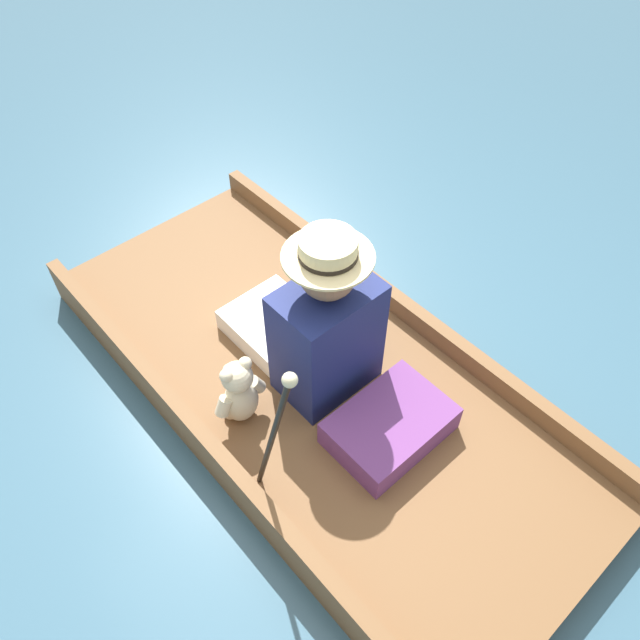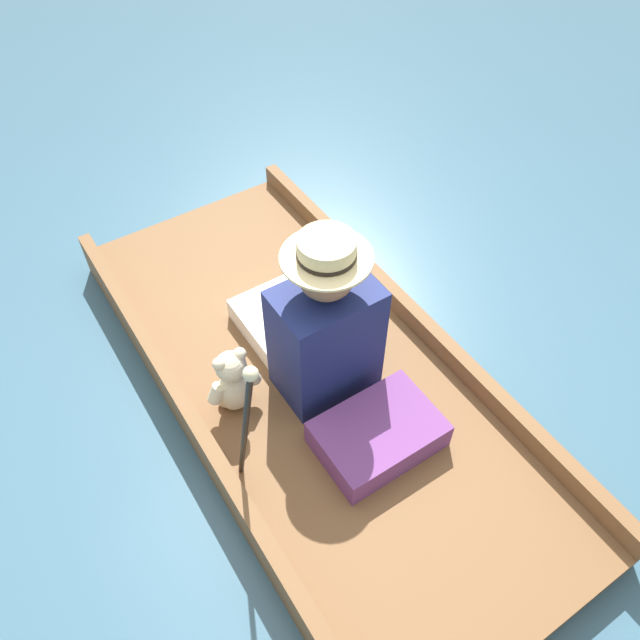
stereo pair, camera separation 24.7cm
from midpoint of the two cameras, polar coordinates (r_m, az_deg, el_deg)
The scene contains 7 objects.
ground_plane at distance 2.86m, azimuth -3.17°, elevation -6.76°, with size 16.00×16.00×0.00m, color #385B70.
punt_boat at distance 2.80m, azimuth -3.23°, elevation -5.88°, with size 1.17×2.64×0.24m.
seat_cushion at distance 2.53m, azimuth 3.60°, elevation -9.81°, with size 0.48×0.34×0.13m.
seated_person at distance 2.52m, azimuth -3.12°, elevation -0.66°, with size 0.40×0.73×0.81m.
teddy_bear at distance 2.53m, azimuth -10.19°, elevation -6.73°, with size 0.24×0.14×0.35m.
wine_glass at distance 3.01m, azimuth 0.21°, elevation 2.97°, with size 0.08×0.08×0.09m.
walking_cane at distance 1.98m, azimuth -7.82°, elevation -10.22°, with size 0.04×0.27×0.93m.
Camera 1 is at (-1.05, -1.23, 2.36)m, focal length 35.00 mm.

